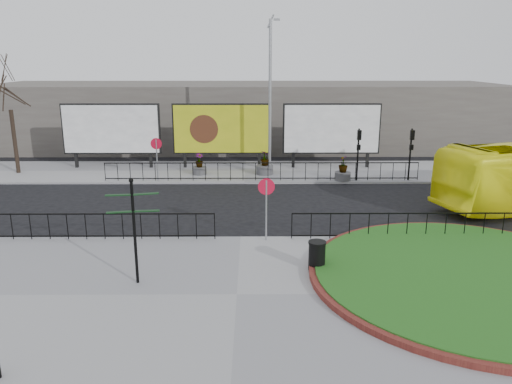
{
  "coord_description": "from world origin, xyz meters",
  "views": [
    {
      "loc": [
        0.49,
        -18.65,
        6.98
      ],
      "look_at": [
        0.62,
        1.18,
        1.64
      ],
      "focal_mm": 35.0,
      "sensor_mm": 36.0,
      "label": 1
    }
  ],
  "objects_px": {
    "lamp_post": "(270,96)",
    "planter_b": "(265,166)",
    "billboard_mid": "(222,129)",
    "litter_bin": "(317,255)",
    "planter_c": "(343,171)",
    "fingerpost_sign": "(134,221)",
    "planter_a": "(199,167)"
  },
  "relations": [
    {
      "from": "billboard_mid",
      "to": "fingerpost_sign",
      "type": "xyz_separation_m",
      "value": [
        -1.66,
        -17.13,
        -0.43
      ]
    },
    {
      "from": "billboard_mid",
      "to": "litter_bin",
      "type": "relative_size",
      "value": 6.23
    },
    {
      "from": "billboard_mid",
      "to": "planter_a",
      "type": "distance_m",
      "value": 3.1
    },
    {
      "from": "lamp_post",
      "to": "litter_bin",
      "type": "xyz_separation_m",
      "value": [
        1.11,
        -14.2,
        -4.2
      ]
    },
    {
      "from": "litter_bin",
      "to": "lamp_post",
      "type": "bearing_deg",
      "value": 94.47
    },
    {
      "from": "lamp_post",
      "to": "planter_b",
      "type": "distance_m",
      "value": 4.24
    },
    {
      "from": "litter_bin",
      "to": "planter_a",
      "type": "relative_size",
      "value": 0.77
    },
    {
      "from": "billboard_mid",
      "to": "planter_c",
      "type": "distance_m",
      "value": 8.26
    },
    {
      "from": "lamp_post",
      "to": "planter_b",
      "type": "bearing_deg",
      "value": -180.0
    },
    {
      "from": "litter_bin",
      "to": "planter_c",
      "type": "height_order",
      "value": "planter_c"
    },
    {
      "from": "billboard_mid",
      "to": "planter_b",
      "type": "bearing_deg",
      "value": -36.05
    },
    {
      "from": "lamp_post",
      "to": "litter_bin",
      "type": "relative_size",
      "value": 9.28
    },
    {
      "from": "lamp_post",
      "to": "planter_c",
      "type": "xyz_separation_m",
      "value": [
        4.18,
        -1.6,
        -4.17
      ]
    },
    {
      "from": "lamp_post",
      "to": "planter_c",
      "type": "relative_size",
      "value": 6.42
    },
    {
      "from": "lamp_post",
      "to": "planter_b",
      "type": "relative_size",
      "value": 6.41
    },
    {
      "from": "planter_a",
      "to": "planter_c",
      "type": "xyz_separation_m",
      "value": [
        8.45,
        -1.6,
        0.08
      ]
    },
    {
      "from": "lamp_post",
      "to": "fingerpost_sign",
      "type": "xyz_separation_m",
      "value": [
        -4.66,
        -15.16,
        -2.66
      ]
    },
    {
      "from": "fingerpost_sign",
      "to": "planter_a",
      "type": "distance_m",
      "value": 15.24
    },
    {
      "from": "planter_b",
      "to": "litter_bin",
      "type": "bearing_deg",
      "value": -84.34
    },
    {
      "from": "planter_a",
      "to": "planter_c",
      "type": "relative_size",
      "value": 0.89
    },
    {
      "from": "fingerpost_sign",
      "to": "planter_a",
      "type": "relative_size",
      "value": 2.64
    },
    {
      "from": "billboard_mid",
      "to": "planter_b",
      "type": "height_order",
      "value": "billboard_mid"
    },
    {
      "from": "litter_bin",
      "to": "planter_c",
      "type": "xyz_separation_m",
      "value": [
        3.07,
        12.6,
        0.03
      ]
    },
    {
      "from": "billboard_mid",
      "to": "planter_c",
      "type": "bearing_deg",
      "value": -26.43
    },
    {
      "from": "litter_bin",
      "to": "planter_c",
      "type": "distance_m",
      "value": 12.97
    },
    {
      "from": "fingerpost_sign",
      "to": "planter_a",
      "type": "bearing_deg",
      "value": 83.24
    },
    {
      "from": "planter_a",
      "to": "planter_b",
      "type": "xyz_separation_m",
      "value": [
        3.97,
        0.0,
        0.02
      ]
    },
    {
      "from": "litter_bin",
      "to": "planter_b",
      "type": "distance_m",
      "value": 14.27
    },
    {
      "from": "lamp_post",
      "to": "planter_b",
      "type": "xyz_separation_m",
      "value": [
        -0.3,
        -0.0,
        -4.23
      ]
    },
    {
      "from": "planter_a",
      "to": "fingerpost_sign",
      "type": "bearing_deg",
      "value": -91.49
    },
    {
      "from": "fingerpost_sign",
      "to": "planter_c",
      "type": "distance_m",
      "value": 16.26
    },
    {
      "from": "lamp_post",
      "to": "planter_c",
      "type": "bearing_deg",
      "value": -20.95
    }
  ]
}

